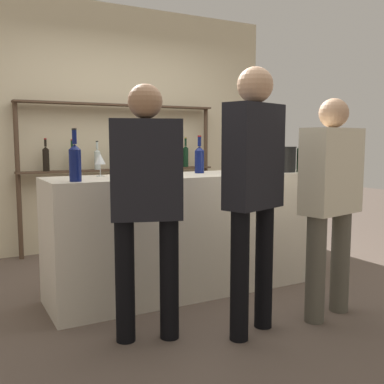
{
  "coord_description": "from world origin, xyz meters",
  "views": [
    {
      "loc": [
        -1.75,
        -3.24,
        1.25
      ],
      "look_at": [
        0.0,
        0.0,
        0.83
      ],
      "focal_mm": 42.0,
      "sensor_mm": 36.0,
      "label": 1
    }
  ],
  "objects": [
    {
      "name": "counter_bottle_1",
      "position": [
        0.12,
        0.1,
        1.1
      ],
      "size": [
        0.08,
        0.08,
        0.32
      ],
      "color": "#0F1956",
      "rests_on": "bar_counter"
    },
    {
      "name": "counter_bottle_4",
      "position": [
        -0.54,
        -0.03,
        1.12
      ],
      "size": [
        0.07,
        0.07,
        0.36
      ],
      "color": "black",
      "rests_on": "bar_counter"
    },
    {
      "name": "back_shelf",
      "position": [
        0.01,
        1.73,
        1.11
      ],
      "size": [
        2.31,
        0.18,
        1.66
      ],
      "color": "#4C3828",
      "rests_on": "ground_plane"
    },
    {
      "name": "counter_bottle_5",
      "position": [
        -1.0,
        -0.2,
        1.11
      ],
      "size": [
        0.08,
        0.08,
        0.36
      ],
      "color": "#0F1956",
      "rests_on": "bar_counter"
    },
    {
      "name": "counter_bottle_0",
      "position": [
        0.35,
        -0.04,
        1.1
      ],
      "size": [
        0.08,
        0.08,
        0.33
      ],
      "color": "silver",
      "rests_on": "bar_counter"
    },
    {
      "name": "ice_bucket",
      "position": [
        0.86,
        -0.13,
        1.09
      ],
      "size": [
        0.21,
        0.21,
        0.22
      ],
      "color": "black",
      "rests_on": "bar_counter"
    },
    {
      "name": "counter_bottle_2",
      "position": [
        0.47,
        0.03,
        1.11
      ],
      "size": [
        0.07,
        0.07,
        0.34
      ],
      "color": "black",
      "rests_on": "bar_counter"
    },
    {
      "name": "customer_left",
      "position": [
        -0.7,
        -0.71,
        0.93
      ],
      "size": [
        0.47,
        0.32,
        1.59
      ],
      "rotation": [
        0.0,
        0.0,
        1.24
      ],
      "color": "black",
      "rests_on": "ground_plane"
    },
    {
      "name": "ground_plane",
      "position": [
        0.0,
        0.0,
        0.0
      ],
      "size": [
        16.0,
        16.0,
        0.0
      ],
      "primitive_type": "plane",
      "color": "brown"
    },
    {
      "name": "bar_counter",
      "position": [
        0.0,
        0.0,
        0.49
      ],
      "size": [
        2.36,
        0.62,
        0.98
      ],
      "primitive_type": "cube",
      "color": "beige",
      "rests_on": "ground_plane"
    },
    {
      "name": "wine_glass",
      "position": [
        -0.72,
        0.16,
        1.11
      ],
      "size": [
        0.08,
        0.08,
        0.18
      ],
      "color": "silver",
      "rests_on": "bar_counter"
    },
    {
      "name": "customer_right",
      "position": [
        0.58,
        -0.97,
        0.89
      ],
      "size": [
        0.52,
        0.31,
        1.54
      ],
      "rotation": [
        0.0,
        0.0,
        1.78
      ],
      "color": "#575347",
      "rests_on": "ground_plane"
    },
    {
      "name": "counter_bottle_3",
      "position": [
        1.01,
        -0.18,
        1.11
      ],
      "size": [
        0.08,
        0.08,
        0.35
      ],
      "color": "black",
      "rests_on": "bar_counter"
    },
    {
      "name": "back_wall",
      "position": [
        0.0,
        1.91,
        1.4
      ],
      "size": [
        3.96,
        0.12,
        2.8
      ],
      "primitive_type": "cube",
      "color": "beige",
      "rests_on": "ground_plane"
    },
    {
      "name": "customer_center",
      "position": [
        -0.07,
        -0.94,
        1.01
      ],
      "size": [
        0.46,
        0.31,
        1.7
      ],
      "rotation": [
        0.0,
        0.0,
        1.9
      ],
      "color": "black",
      "rests_on": "ground_plane"
    }
  ]
}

